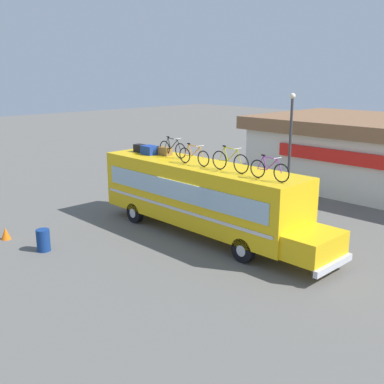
{
  "coord_description": "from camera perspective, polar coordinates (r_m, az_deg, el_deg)",
  "views": [
    {
      "loc": [
        13.48,
        -13.42,
        6.73
      ],
      "look_at": [
        -0.39,
        0.0,
        1.76
      ],
      "focal_mm": 43.61,
      "sensor_mm": 36.0,
      "label": 1
    }
  ],
  "objects": [
    {
      "name": "luggage_bag_3",
      "position": [
        21.37,
        -3.37,
        5.02
      ],
      "size": [
        0.68,
        0.37,
        0.37
      ],
      "primitive_type": "cube",
      "color": "olive",
      "rests_on": "bus"
    },
    {
      "name": "luggage_bag_1",
      "position": [
        22.31,
        -6.33,
        5.34
      ],
      "size": [
        0.62,
        0.39,
        0.36
      ],
      "primitive_type": "cube",
      "color": "black",
      "rests_on": "bus"
    },
    {
      "name": "street_lamp",
      "position": [
        24.81,
        11.93,
        6.14
      ],
      "size": [
        0.29,
        0.29,
        5.71
      ],
      "color": "#38383D",
      "rests_on": "ground"
    },
    {
      "name": "rooftop_bicycle_1",
      "position": [
        20.83,
        -2.41,
        5.32
      ],
      "size": [
        1.73,
        0.44,
        0.9
      ],
      "color": "black",
      "rests_on": "bus"
    },
    {
      "name": "trash_bin",
      "position": [
        18.98,
        -17.73,
        -5.64
      ],
      "size": [
        0.52,
        0.52,
        0.87
      ],
      "primitive_type": "cylinder",
      "color": "navy",
      "rests_on": "ground"
    },
    {
      "name": "rooftop_bicycle_4",
      "position": [
        16.52,
        9.42,
        2.7
      ],
      "size": [
        1.69,
        0.44,
        0.88
      ],
      "color": "black",
      "rests_on": "bus"
    },
    {
      "name": "roadside_building",
      "position": [
        29.87,
        22.13,
        4.47
      ],
      "size": [
        14.23,
        9.77,
        4.1
      ],
      "color": "silver",
      "rests_on": "ground"
    },
    {
      "name": "ground_plane",
      "position": [
        20.17,
        0.78,
        -5.04
      ],
      "size": [
        120.0,
        120.0,
        0.0
      ],
      "primitive_type": "plane",
      "color": "#605E59"
    },
    {
      "name": "rooftop_bicycle_3",
      "position": [
        17.78,
        4.66,
        3.79
      ],
      "size": [
        1.83,
        0.44,
        0.98
      ],
      "color": "black",
      "rests_on": "bus"
    },
    {
      "name": "traffic_cone",
      "position": [
        20.85,
        -21.83,
        -4.73
      ],
      "size": [
        0.39,
        0.39,
        0.5
      ],
      "primitive_type": "cone",
      "color": "orange",
      "rests_on": "ground"
    },
    {
      "name": "luggage_bag_2",
      "position": [
        21.6,
        -5.22,
        5.13
      ],
      "size": [
        0.7,
        0.53,
        0.4
      ],
      "primitive_type": "cube",
      "color": "#193899",
      "rests_on": "bus"
    },
    {
      "name": "bus",
      "position": [
        19.49,
        1.29,
        -0.34
      ],
      "size": [
        11.44,
        2.45,
        3.05
      ],
      "color": "yellow",
      "rests_on": "ground"
    },
    {
      "name": "rooftop_bicycle_2",
      "position": [
        19.06,
        0.22,
        4.43
      ],
      "size": [
        1.74,
        0.44,
        0.86
      ],
      "color": "black",
      "rests_on": "bus"
    }
  ]
}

